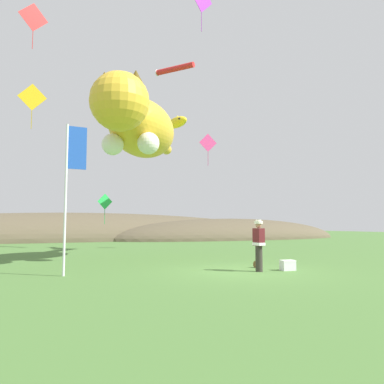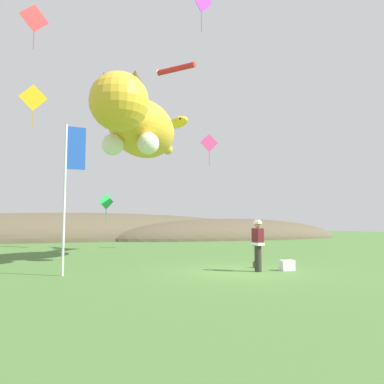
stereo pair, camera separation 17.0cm
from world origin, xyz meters
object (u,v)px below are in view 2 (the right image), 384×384
(kite_spool, at_px, (256,264))
(kite_fish_windsock, at_px, (176,123))
(kite_diamond_gold, at_px, (33,98))
(kite_diamond_pink, at_px, (209,143))
(kite_tube_streamer, at_px, (175,69))
(festival_attendant, at_px, (258,244))
(kite_diamond_green, at_px, (106,202))
(picnic_cooler, at_px, (287,265))
(kite_diamond_red, at_px, (34,18))
(festival_banner_pole, at_px, (70,176))
(kite_giant_cat, at_px, (139,126))

(kite_spool, relative_size, kite_fish_windsock, 0.10)
(kite_diamond_gold, height_order, kite_diamond_pink, kite_diamond_gold)
(kite_diamond_gold, bearing_deg, kite_diamond_pink, 9.51)
(kite_tube_streamer, bearing_deg, festival_attendant, -97.88)
(kite_diamond_green, bearing_deg, kite_diamond_gold, -138.86)
(picnic_cooler, relative_size, kite_diamond_gold, 0.24)
(kite_diamond_gold, xyz_separation_m, kite_diamond_pink, (10.60, 1.78, -0.85))
(festival_attendant, distance_m, kite_diamond_red, 15.67)
(festival_banner_pole, distance_m, kite_diamond_gold, 8.10)
(picnic_cooler, height_order, kite_diamond_red, kite_diamond_red)
(kite_diamond_gold, distance_m, kite_diamond_pink, 10.79)
(kite_giant_cat, bearing_deg, kite_diamond_gold, 145.83)
(kite_spool, distance_m, kite_giant_cat, 8.16)
(kite_giant_cat, distance_m, kite_tube_streamer, 8.62)
(kite_spool, distance_m, kite_diamond_pink, 11.85)
(kite_diamond_gold, bearing_deg, kite_fish_windsock, 13.47)
(festival_attendant, distance_m, kite_spool, 1.41)
(kite_spool, xyz_separation_m, kite_tube_streamer, (0.88, 9.81, 11.45))
(picnic_cooler, height_order, kite_fish_windsock, kite_fish_windsock)
(kite_fish_windsock, relative_size, kite_diamond_green, 1.36)
(festival_banner_pole, xyz_separation_m, kite_diamond_green, (3.61, 10.61, -0.20))
(kite_fish_windsock, distance_m, kite_diamond_red, 9.43)
(kite_diamond_green, relative_size, kite_diamond_red, 0.80)
(festival_attendant, distance_m, kite_fish_windsock, 12.65)
(festival_attendant, relative_size, kite_diamond_red, 0.75)
(kite_diamond_green, height_order, kite_diamond_gold, kite_diamond_gold)
(kite_fish_windsock, bearing_deg, kite_diamond_pink, -5.51)
(kite_diamond_green, relative_size, kite_diamond_pink, 0.90)
(picnic_cooler, relative_size, festival_banner_pole, 0.11)
(kite_spool, relative_size, kite_giant_cat, 0.03)
(kite_spool, distance_m, kite_tube_streamer, 15.10)
(festival_attendant, xyz_separation_m, kite_diamond_pink, (3.66, 10.25, 5.88))
(kite_spool, bearing_deg, festival_attendant, -122.42)
(picnic_cooler, xyz_separation_m, kite_fish_windsock, (0.29, 10.66, 7.74))
(kite_diamond_green, distance_m, kite_diamond_gold, 7.63)
(festival_attendant, height_order, kite_diamond_pink, kite_diamond_pink)
(kite_fish_windsock, distance_m, kite_diamond_gold, 8.57)
(kite_fish_windsock, distance_m, kite_diamond_pink, 2.52)
(kite_giant_cat, height_order, kite_tube_streamer, kite_tube_streamer)
(kite_spool, xyz_separation_m, kite_diamond_pink, (3.04, 9.28, 6.71))
(kite_diamond_pink, bearing_deg, festival_attendant, -109.63)
(kite_fish_windsock, bearing_deg, kite_tube_streamer, 70.95)
(festival_banner_pole, relative_size, kite_diamond_pink, 2.32)
(kite_diamond_pink, bearing_deg, kite_diamond_green, 160.34)
(kite_giant_cat, bearing_deg, kite_diamond_red, 143.42)
(kite_tube_streamer, relative_size, kite_diamond_red, 1.05)
(kite_tube_streamer, height_order, kite_diamond_gold, kite_tube_streamer)
(kite_diamond_green, bearing_deg, picnic_cooler, -74.40)
(kite_fish_windsock, height_order, kite_diamond_red, kite_diamond_red)
(festival_attendant, height_order, kite_spool, festival_attendant)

